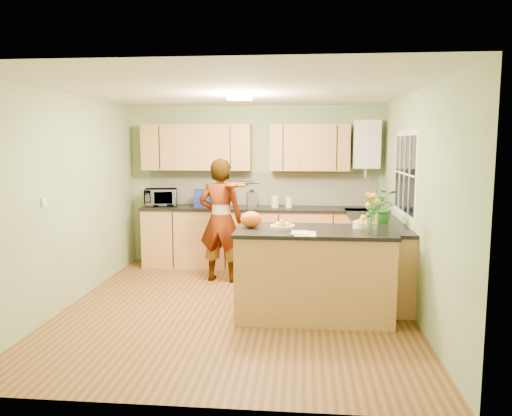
{
  "coord_description": "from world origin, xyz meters",
  "views": [
    {
      "loc": [
        0.76,
        -5.63,
        1.93
      ],
      "look_at": [
        0.18,
        0.5,
        1.12
      ],
      "focal_mm": 35.0,
      "sensor_mm": 36.0,
      "label": 1
    }
  ],
  "objects": [
    {
      "name": "floor",
      "position": [
        0.0,
        0.0,
        0.0
      ],
      "size": [
        4.5,
        4.5,
        0.0
      ],
      "primitive_type": "plane",
      "color": "brown",
      "rests_on": "ground"
    },
    {
      "name": "ceiling",
      "position": [
        0.0,
        0.0,
        2.5
      ],
      "size": [
        4.0,
        4.5,
        0.02
      ],
      "primitive_type": "cube",
      "color": "silver",
      "rests_on": "wall_back"
    },
    {
      "name": "wall_back",
      "position": [
        0.0,
        2.25,
        1.25
      ],
      "size": [
        4.0,
        0.02,
        2.5
      ],
      "primitive_type": "cube",
      "color": "gray",
      "rests_on": "floor"
    },
    {
      "name": "wall_front",
      "position": [
        0.0,
        -2.25,
        1.25
      ],
      "size": [
        4.0,
        0.02,
        2.5
      ],
      "primitive_type": "cube",
      "color": "gray",
      "rests_on": "floor"
    },
    {
      "name": "wall_left",
      "position": [
        -2.0,
        0.0,
        1.25
      ],
      "size": [
        0.02,
        4.5,
        2.5
      ],
      "primitive_type": "cube",
      "color": "gray",
      "rests_on": "floor"
    },
    {
      "name": "wall_right",
      "position": [
        2.0,
        0.0,
        1.25
      ],
      "size": [
        0.02,
        4.5,
        2.5
      ],
      "primitive_type": "cube",
      "color": "gray",
      "rests_on": "floor"
    },
    {
      "name": "back_counter",
      "position": [
        0.1,
        1.95,
        0.47
      ],
      "size": [
        3.64,
        0.62,
        0.94
      ],
      "color": "tan",
      "rests_on": "floor"
    },
    {
      "name": "right_counter",
      "position": [
        1.7,
        0.85,
        0.47
      ],
      "size": [
        0.62,
        2.24,
        0.94
      ],
      "color": "tan",
      "rests_on": "floor"
    },
    {
      "name": "splashback",
      "position": [
        0.1,
        2.23,
        1.2
      ],
      "size": [
        3.6,
        0.02,
        0.52
      ],
      "primitive_type": "cube",
      "color": "white",
      "rests_on": "back_counter"
    },
    {
      "name": "upper_cabinets",
      "position": [
        -0.18,
        2.08,
        1.85
      ],
      "size": [
        3.2,
        0.34,
        0.7
      ],
      "color": "tan",
      "rests_on": "wall_back"
    },
    {
      "name": "boiler",
      "position": [
        1.7,
        2.09,
        1.9
      ],
      "size": [
        0.4,
        0.3,
        0.86
      ],
      "color": "white",
      "rests_on": "wall_back"
    },
    {
      "name": "window_right",
      "position": [
        1.99,
        0.6,
        1.55
      ],
      "size": [
        0.01,
        1.3,
        1.05
      ],
      "color": "white",
      "rests_on": "wall_right"
    },
    {
      "name": "light_switch",
      "position": [
        -1.99,
        -0.6,
        1.3
      ],
      "size": [
        0.02,
        0.09,
        0.09
      ],
      "primitive_type": "cube",
      "color": "white",
      "rests_on": "wall_left"
    },
    {
      "name": "ceiling_lamp",
      "position": [
        0.0,
        0.3,
        2.46
      ],
      "size": [
        0.3,
        0.3,
        0.07
      ],
      "color": "#FFEABF",
      "rests_on": "ceiling"
    },
    {
      "name": "peninsula_island",
      "position": [
        0.88,
        -0.2,
        0.49
      ],
      "size": [
        1.71,
        0.88,
        0.98
      ],
      "color": "tan",
      "rests_on": "floor"
    },
    {
      "name": "fruit_dish",
      "position": [
        0.53,
        -0.2,
        1.02
      ],
      "size": [
        0.27,
        0.27,
        0.1
      ],
      "color": "beige",
      "rests_on": "peninsula_island"
    },
    {
      "name": "orange_bowl",
      "position": [
        1.43,
        -0.05,
        1.04
      ],
      "size": [
        0.24,
        0.24,
        0.14
      ],
      "color": "beige",
      "rests_on": "peninsula_island"
    },
    {
      "name": "flower_vase",
      "position": [
        1.48,
        -0.38,
        1.3
      ],
      "size": [
        0.26,
        0.26,
        0.47
      ],
      "rotation": [
        0.0,
        0.0,
        -0.34
      ],
      "color": "silver",
      "rests_on": "peninsula_island"
    },
    {
      "name": "orange_bag",
      "position": [
        0.18,
        -0.15,
        1.07
      ],
      "size": [
        0.27,
        0.24,
        0.18
      ],
      "primitive_type": "ellipsoid",
      "rotation": [
        0.0,
        0.0,
        0.18
      ],
      "color": "#F45D14",
      "rests_on": "peninsula_island"
    },
    {
      "name": "papers",
      "position": [
        0.78,
        -0.5,
        0.99
      ],
      "size": [
        0.22,
        0.3,
        0.01
      ],
      "primitive_type": "cube",
      "color": "silver",
      "rests_on": "peninsula_island"
    },
    {
      "name": "violinist",
      "position": [
        -0.37,
        1.11,
        0.86
      ],
      "size": [
        0.67,
        0.49,
        1.72
      ],
      "primitive_type": "imported",
      "rotation": [
        0.0,
        0.0,
        3.01
      ],
      "color": "#E2A28A",
      "rests_on": "floor"
    },
    {
      "name": "violin",
      "position": [
        -0.17,
        0.89,
        1.37
      ],
      "size": [
        0.63,
        0.54,
        0.16
      ],
      "primitive_type": null,
      "rotation": [
        0.17,
        0.0,
        -0.61
      ],
      "color": "#490E04",
      "rests_on": "violinist"
    },
    {
      "name": "microwave",
      "position": [
        -1.46,
        1.96,
        1.07
      ],
      "size": [
        0.54,
        0.41,
        0.27
      ],
      "primitive_type": "imported",
      "rotation": [
        0.0,
        0.0,
        0.19
      ],
      "color": "white",
      "rests_on": "back_counter"
    },
    {
      "name": "blue_box",
      "position": [
        -0.75,
        1.91,
        1.07
      ],
      "size": [
        0.37,
        0.3,
        0.27
      ],
      "primitive_type": "cube",
      "rotation": [
        0.0,
        0.0,
        0.18
      ],
      "color": "navy",
      "rests_on": "back_counter"
    },
    {
      "name": "kettle",
      "position": [
        -0.02,
        1.91,
        1.07
      ],
      "size": [
        0.17,
        0.17,
        0.32
      ],
      "rotation": [
        0.0,
        0.0,
        0.37
      ],
      "color": "#B4B4B9",
      "rests_on": "back_counter"
    },
    {
      "name": "jar_cream",
      "position": [
        0.33,
        1.95,
        1.03
      ],
      "size": [
        0.15,
        0.15,
        0.18
      ],
      "primitive_type": "cylinder",
      "rotation": [
        0.0,
        0.0,
        0.3
      ],
      "color": "beige",
      "rests_on": "back_counter"
    },
    {
      "name": "jar_white",
      "position": [
        0.55,
        1.95,
        1.02
      ],
      "size": [
        0.12,
        0.12,
        0.16
      ],
      "primitive_type": "cylinder",
      "rotation": [
        0.0,
        0.0,
        0.2
      ],
      "color": "white",
      "rests_on": "back_counter"
    },
    {
      "name": "potted_plant",
      "position": [
        1.7,
        0.39,
        1.16
      ],
      "size": [
        0.43,
        0.39,
        0.44
      ],
      "primitive_type": "imported",
      "rotation": [
        0.0,
        0.0,
        -0.1
      ],
      "color": "#2B6F25",
      "rests_on": "right_counter"
    }
  ]
}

